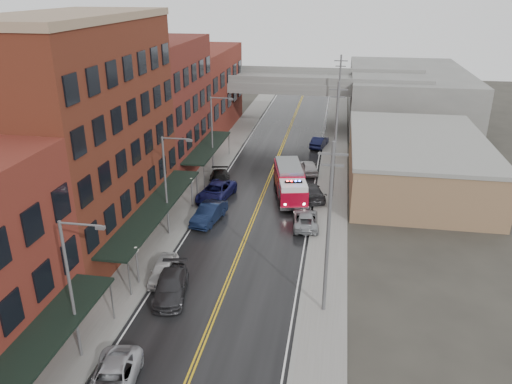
{
  "coord_description": "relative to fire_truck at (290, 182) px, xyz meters",
  "views": [
    {
      "loc": [
        7.4,
        -13.58,
        20.49
      ],
      "look_at": [
        0.36,
        27.88,
        3.0
      ],
      "focal_mm": 35.0,
      "sensor_mm": 36.0,
      "label": 1
    }
  ],
  "objects": [
    {
      "name": "awning_1",
      "position": [
        -10.34,
        -11.32,
        1.3
      ],
      "size": [
        2.6,
        18.0,
        3.09
      ],
      "color": "black",
      "rests_on": "ground"
    },
    {
      "name": "utility_pole_0",
      "position": [
        4.35,
        -19.32,
        4.61
      ],
      "size": [
        1.8,
        0.24,
        12.0
      ],
      "color": "#59595B",
      "rests_on": "ground"
    },
    {
      "name": "tan_building",
      "position": [
        13.15,
        5.68,
        0.81
      ],
      "size": [
        14.0,
        22.0,
        5.0
      ],
      "primitive_type": "cube",
      "color": "#906A4D",
      "rests_on": "ground"
    },
    {
      "name": "street_lamp_1",
      "position": [
        -9.39,
        -10.32,
        3.49
      ],
      "size": [
        2.64,
        0.22,
        9.0
      ],
      "color": "#59595B",
      "rests_on": "ground"
    },
    {
      "name": "curb_right",
      "position": [
        2.8,
        -4.32,
        -1.62
      ],
      "size": [
        0.3,
        160.0,
        0.15
      ],
      "primitive_type": "cube",
      "color": "gray",
      "rests_on": "ground"
    },
    {
      "name": "curb_left",
      "position": [
        -8.5,
        -4.32,
        -1.62
      ],
      "size": [
        0.3,
        160.0,
        0.15
      ],
      "primitive_type": "cube",
      "color": "gray",
      "rests_on": "ground"
    },
    {
      "name": "parked_car_left_5",
      "position": [
        -6.81,
        -7.12,
        -0.85
      ],
      "size": [
        2.63,
        5.33,
        1.68
      ],
      "primitive_type": "imported",
      "rotation": [
        0.0,
        0.0,
        -0.17
      ],
      "color": "#0E1833",
      "rests_on": "ground"
    },
    {
      "name": "parked_car_right_3",
      "position": [
        2.15,
        17.88,
        -0.94
      ],
      "size": [
        2.51,
        4.83,
        1.51
      ],
      "primitive_type": "imported",
      "rotation": [
        0.0,
        0.0,
        2.93
      ],
      "color": "black",
      "rests_on": "ground"
    },
    {
      "name": "utility_pole_2",
      "position": [
        4.35,
        20.68,
        4.61
      ],
      "size": [
        1.8,
        0.24,
        12.0
      ],
      "color": "#59595B",
      "rests_on": "ground"
    },
    {
      "name": "parked_car_right_1",
      "position": [
        2.15,
        -0.12,
        -0.89
      ],
      "size": [
        3.8,
        5.93,
        1.6
      ],
      "primitive_type": "imported",
      "rotation": [
        0.0,
        0.0,
        3.45
      ],
      "color": "#262628",
      "rests_on": "ground"
    },
    {
      "name": "parked_car_right_2",
      "position": [
        1.42,
        7.48,
        -0.94
      ],
      "size": [
        2.76,
        4.7,
        1.5
      ],
      "primitive_type": "imported",
      "rotation": [
        0.0,
        0.0,
        3.38
      ],
      "color": "silver",
      "rests_on": "ground"
    },
    {
      "name": "parked_car_left_2",
      "position": [
        -6.61,
        -28.52,
        -0.97
      ],
      "size": [
        3.24,
        5.56,
        1.45
      ],
      "primitive_type": "imported",
      "rotation": [
        0.0,
        0.0,
        0.17
      ],
      "color": "#ADAFB5",
      "rests_on": "ground"
    },
    {
      "name": "parked_car_left_6",
      "position": [
        -7.44,
        -1.86,
        -0.86
      ],
      "size": [
        3.61,
        6.35,
        1.67
      ],
      "primitive_type": "imported",
      "rotation": [
        0.0,
        0.0,
        -0.15
      ],
      "color": "#121447",
      "rests_on": "ground"
    },
    {
      "name": "parked_car_left_4",
      "position": [
        -7.7,
        -17.24,
        -0.95
      ],
      "size": [
        2.18,
        4.51,
        1.48
      ],
      "primitive_type": "imported",
      "rotation": [
        0.0,
        0.0,
        0.1
      ],
      "color": "silver",
      "rests_on": "ground"
    },
    {
      "name": "awning_2",
      "position": [
        -10.33,
        6.18,
        1.29
      ],
      "size": [
        2.6,
        13.0,
        3.09
      ],
      "color": "black",
      "rests_on": "ground"
    },
    {
      "name": "brick_building_far",
      "position": [
        -16.15,
        23.68,
        4.31
      ],
      "size": [
        9.0,
        20.0,
        12.0
      ],
      "primitive_type": "cube",
      "color": "maroon",
      "rests_on": "ground"
    },
    {
      "name": "parked_car_left_7",
      "position": [
        -7.85,
        1.34,
        -0.91
      ],
      "size": [
        3.27,
        5.74,
        1.57
      ],
      "primitive_type": "imported",
      "rotation": [
        0.0,
        0.0,
        0.21
      ],
      "color": "black",
      "rests_on": "ground"
    },
    {
      "name": "overpass",
      "position": [
        -2.85,
        27.68,
        4.29
      ],
      "size": [
        40.0,
        10.0,
        7.5
      ],
      "color": "slate",
      "rests_on": "ground"
    },
    {
      "name": "fire_truck",
      "position": [
        0.0,
        0.0,
        0.0
      ],
      "size": [
        4.82,
        8.94,
        3.12
      ],
      "rotation": [
        0.0,
        0.0,
        0.21
      ],
      "color": "#A0071E",
      "rests_on": "ground"
    },
    {
      "name": "parked_car_right_0",
      "position": [
        2.15,
        -6.65,
        -1.01
      ],
      "size": [
        2.73,
        5.11,
        1.37
      ],
      "primitive_type": "imported",
      "rotation": [
        0.0,
        0.0,
        3.24
      ],
      "color": "gray",
      "rests_on": "ground"
    },
    {
      "name": "right_far_block",
      "position": [
        15.15,
        35.68,
        2.31
      ],
      "size": [
        18.0,
        30.0,
        8.0
      ],
      "primitive_type": "cube",
      "color": "slate",
      "rests_on": "ground"
    },
    {
      "name": "street_lamp_2",
      "position": [
        -9.39,
        5.68,
        3.49
      ],
      "size": [
        2.64,
        0.22,
        9.0
      ],
      "color": "#59595B",
      "rests_on": "ground"
    },
    {
      "name": "sidewalk_right",
      "position": [
        4.45,
        -4.32,
        -1.62
      ],
      "size": [
        3.0,
        160.0,
        0.15
      ],
      "primitive_type": "cube",
      "color": "slate",
      "rests_on": "ground"
    },
    {
      "name": "road",
      "position": [
        -2.85,
        -4.32,
        -1.68
      ],
      "size": [
        11.0,
        160.0,
        0.02
      ],
      "primitive_type": "cube",
      "color": "black",
      "rests_on": "ground"
    },
    {
      "name": "sidewalk_left",
      "position": [
        -10.15,
        -4.32,
        -1.62
      ],
      "size": [
        3.0,
        160.0,
        0.15
      ],
      "primitive_type": "cube",
      "color": "slate",
      "rests_on": "ground"
    },
    {
      "name": "brick_building_c",
      "position": [
        -16.15,
        6.18,
        5.81
      ],
      "size": [
        9.0,
        15.0,
        15.0
      ],
      "primitive_type": "cube",
      "color": "#5A221B",
      "rests_on": "ground"
    },
    {
      "name": "globe_lamp_2",
      "position": [
        -9.25,
        -4.32,
        0.62
      ],
      "size": [
        0.44,
        0.44,
        3.12
      ],
      "color": "#59595B",
      "rests_on": "ground"
    },
    {
      "name": "street_lamp_0",
      "position": [
        -9.39,
        -26.32,
        3.49
      ],
      "size": [
        2.64,
        0.22,
        9.0
      ],
      "color": "#59595B",
      "rests_on": "ground"
    },
    {
      "name": "awning_0",
      "position": [
        -10.34,
        -30.32,
        1.29
      ],
      "size": [
        2.6,
        16.0,
        3.09
      ],
      "color": "black",
      "rests_on": "ground"
    },
    {
      "name": "utility_pole_1",
      "position": [
        4.35,
        0.68,
        4.61
      ],
      "size": [
        1.8,
        0.24,
        12.0
      ],
      "color": "#59595B",
      "rests_on": "ground"
    },
    {
      "name": "globe_lamp_1",
      "position": [
        -9.25,
        -18.32,
        0.62
      ],
      "size": [
        0.44,
        0.44,
        3.12
      ],
      "color": "#59595B",
      "rests_on": "ground"
    },
    {
      "name": "parked_car_left_3",
      "position": [
        -6.45,
        -19.26,
        -0.92
      ],
      "size": [
        3.08,
        5.61,
        1.54
      ],
      "primitive_type": "imported",
      "rotation": [
        0.0,
        0.0,
        0.18
      ],
      "color": "#29292C",
      "rests_on": "ground"
    },
    {
      "name": "brick_building_b",
      "position": [
        -16.15,
        -11.32,
        7.31
      ],
      "size": [
        9.0,
        20.0,
        18.0
      ],
      "primitive_type": "cube",
      "color": "#5F2819",
      "rests_on": "ground"
    }
  ]
}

